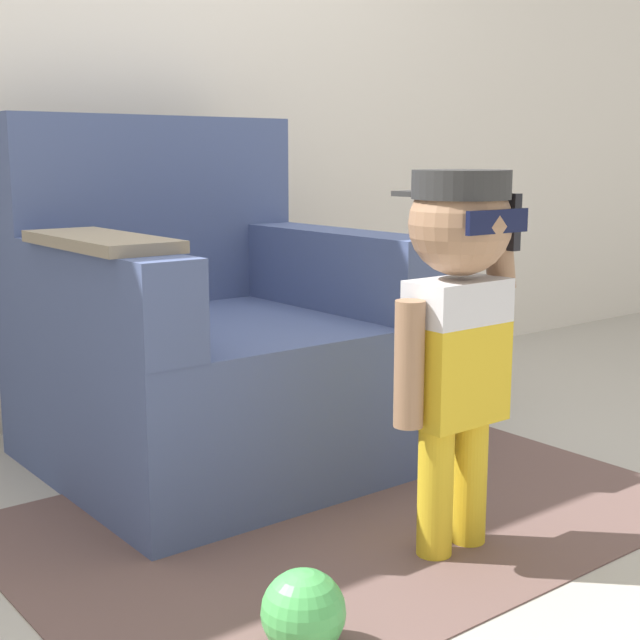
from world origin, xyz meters
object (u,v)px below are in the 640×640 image
armchair (203,342)px  toy_ball (303,612)px  person_child (457,302)px  side_table (397,321)px

armchair → toy_ball: 1.18m
person_child → side_table: size_ratio=1.65×
armchair → side_table: 0.86m
side_table → armchair: bearing=-176.4°
toy_ball → person_child: bearing=14.3°
side_table → toy_ball: bearing=-138.9°
person_child → toy_ball: person_child is taller
person_child → side_table: bearing=53.1°
armchair → toy_ball: armchair is taller
side_table → toy_ball: size_ratio=3.33×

